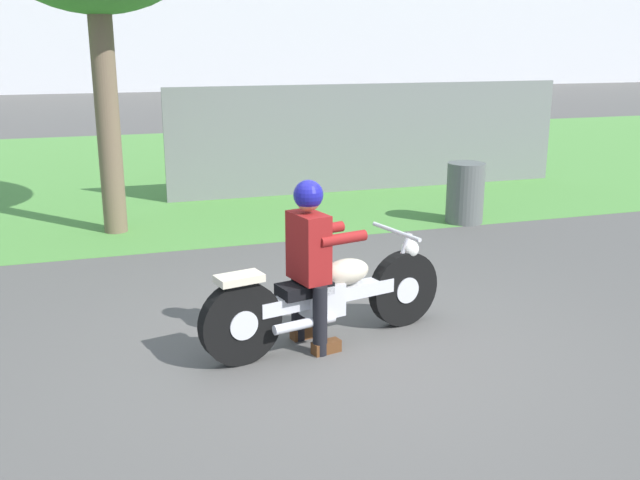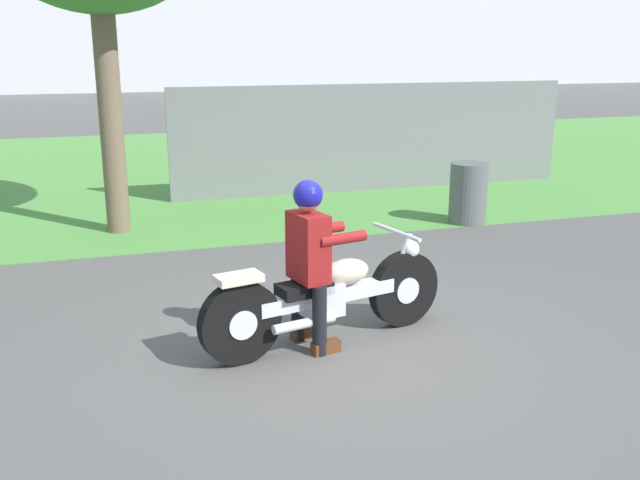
% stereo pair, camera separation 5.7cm
% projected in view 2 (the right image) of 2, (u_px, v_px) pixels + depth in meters
% --- Properties ---
extents(ground, '(120.00, 120.00, 0.00)m').
position_uv_depth(ground, '(343.00, 353.00, 5.91)').
color(ground, '#565451').
extents(grass_verge, '(60.00, 12.00, 0.01)m').
position_uv_depth(grass_verge, '(190.00, 168.00, 14.59)').
color(grass_verge, '#549342').
rests_on(grass_verge, ground).
extents(motorcycle_lead, '(2.24, 0.80, 0.90)m').
position_uv_depth(motorcycle_lead, '(328.00, 297.00, 6.02)').
color(motorcycle_lead, black).
rests_on(motorcycle_lead, ground).
extents(rider_lead, '(0.62, 0.54, 1.42)m').
position_uv_depth(rider_lead, '(310.00, 251.00, 5.82)').
color(rider_lead, black).
rests_on(rider_lead, ground).
extents(trash_can, '(0.52, 0.52, 0.85)m').
position_uv_depth(trash_can, '(468.00, 193.00, 10.07)').
color(trash_can, '#595E5B').
rests_on(trash_can, ground).
extents(fence_segment, '(7.00, 0.06, 1.80)m').
position_uv_depth(fence_segment, '(376.00, 137.00, 12.23)').
color(fence_segment, slate).
rests_on(fence_segment, ground).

